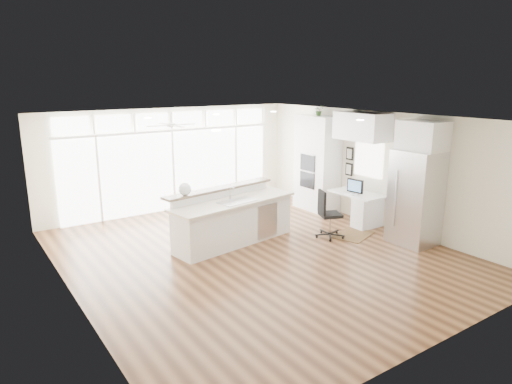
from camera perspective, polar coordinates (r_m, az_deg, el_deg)
floor at (r=9.26m, az=0.13°, el=-7.79°), size 7.00×8.00×0.02m
ceiling at (r=8.63m, az=0.14°, el=9.16°), size 7.00×8.00×0.02m
wall_back at (r=12.29m, az=-10.53°, el=4.03°), size 7.00×0.04×2.70m
wall_front at (r=6.14m, az=22.00°, el=-6.88°), size 7.00×0.04×2.70m
wall_left at (r=7.51m, az=-22.47°, el=-3.17°), size 0.04×8.00×2.70m
wall_right at (r=11.17m, az=15.11°, el=2.79°), size 0.04×8.00×2.70m
glass_wall at (r=12.29m, az=-10.36°, el=2.61°), size 5.80×0.06×2.08m
transom_row at (r=12.10m, az=-10.63°, el=8.79°), size 5.90×0.06×0.40m
desk_window at (r=11.30m, az=13.89°, el=4.02°), size 0.04×0.85×0.85m
ceiling_fan at (r=10.85m, az=-10.61°, el=8.75°), size 1.16×1.16×0.32m
recessed_lights at (r=8.80m, az=-0.61°, el=9.12°), size 3.40×3.00×0.02m
oven_cabinet at (r=12.18m, az=7.65°, el=3.58°), size 0.64×1.20×2.50m
desk_nook at (r=11.31m, az=12.43°, el=-1.97°), size 0.72×1.30×0.76m
upper_cabinets at (r=10.98m, az=13.11°, el=8.00°), size 0.64×1.30×0.64m
refrigerator at (r=10.13m, az=19.31°, el=-0.68°), size 0.76×0.90×2.00m
fridge_cabinet at (r=9.95m, az=20.12°, el=6.64°), size 0.64×0.90×0.60m
framed_photos at (r=11.74m, az=11.60°, el=3.76°), size 0.06×0.22×0.80m
kitchen_island at (r=9.69m, az=-2.75°, el=-3.16°), size 3.02×1.52×1.15m
rug at (r=10.54m, az=12.04°, el=-5.26°), size 1.10×0.94×0.01m
office_chair at (r=10.16m, az=9.29°, el=-2.76°), size 0.71×0.68×1.06m
fishbowl at (r=9.25m, az=-8.89°, el=0.38°), size 0.32×0.32×0.26m
monitor at (r=11.12m, az=12.29°, el=0.76°), size 0.13×0.45×0.37m
keyboard at (r=11.04m, az=11.64°, el=-0.25°), size 0.15×0.30×0.01m
potted_plant at (r=12.02m, az=7.86°, el=9.95°), size 0.26×0.29×0.21m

